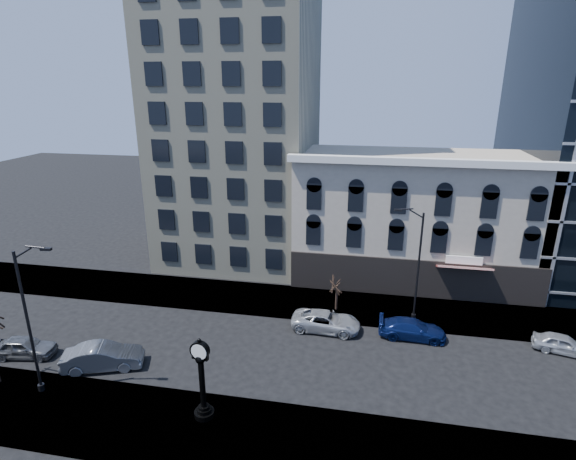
% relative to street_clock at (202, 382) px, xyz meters
% --- Properties ---
extents(ground, '(160.00, 160.00, 0.00)m').
position_rel_street_clock_xyz_m(ground, '(0.84, 6.91, -2.42)').
color(ground, black).
rests_on(ground, ground).
extents(sidewalk_far, '(160.00, 6.00, 0.12)m').
position_rel_street_clock_xyz_m(sidewalk_far, '(0.84, 14.91, -2.36)').
color(sidewalk_far, gray).
rests_on(sidewalk_far, ground).
extents(sidewalk_near, '(160.00, 6.00, 0.12)m').
position_rel_street_clock_xyz_m(sidewalk_near, '(0.84, -1.09, -2.36)').
color(sidewalk_near, gray).
rests_on(sidewalk_near, ground).
extents(cream_tower, '(15.90, 15.40, 42.50)m').
position_rel_street_clock_xyz_m(cream_tower, '(-5.27, 25.80, 16.90)').
color(cream_tower, beige).
rests_on(cream_tower, ground).
extents(victorian_row, '(22.60, 11.19, 12.50)m').
position_rel_street_clock_xyz_m(victorian_row, '(12.85, 22.80, 3.58)').
color(victorian_row, '#B8AB97').
rests_on(victorian_row, ground).
extents(street_clock, '(1.15, 1.15, 5.09)m').
position_rel_street_clock_xyz_m(street_clock, '(0.00, 0.00, 0.00)').
color(street_clock, black).
rests_on(street_clock, sidewalk_near).
extents(street_lamp_near, '(2.53, 0.65, 9.82)m').
position_rel_street_clock_xyz_m(street_lamp_near, '(-10.06, 0.34, 5.11)').
color(street_lamp_near, black).
rests_on(street_lamp_near, sidewalk_near).
extents(street_lamp_far, '(2.45, 0.45, 9.45)m').
position_rel_street_clock_xyz_m(street_lamp_far, '(11.98, 13.62, 4.83)').
color(street_lamp_far, black).
rests_on(street_lamp_far, sidewalk_far).
extents(bare_tree_far, '(2.04, 2.04, 3.51)m').
position_rel_street_clock_xyz_m(bare_tree_far, '(6.37, 14.13, 0.34)').
color(bare_tree_far, '#312218').
rests_on(bare_tree_far, sidewalk_far).
extents(car_near_a, '(4.52, 2.40, 1.46)m').
position_rel_street_clock_xyz_m(car_near_a, '(-14.58, 3.43, -1.69)').
color(car_near_a, '#595B60').
rests_on(car_near_a, ground).
extents(car_near_b, '(5.48, 3.45, 1.71)m').
position_rel_street_clock_xyz_m(car_near_b, '(-8.36, 3.21, -1.57)').
color(car_near_b, '#595B60').
rests_on(car_near_b, ground).
extents(car_far_a, '(5.40, 2.68, 1.47)m').
position_rel_street_clock_xyz_m(car_far_a, '(5.86, 10.87, -1.68)').
color(car_far_a, '#A5A8AD').
rests_on(car_far_a, ground).
extents(car_far_b, '(5.00, 2.12, 1.44)m').
position_rel_street_clock_xyz_m(car_far_b, '(12.35, 10.97, -1.70)').
color(car_far_b, '#0C194C').
rests_on(car_far_b, ground).
extents(car_far_c, '(4.20, 2.50, 1.34)m').
position_rel_street_clock_xyz_m(car_far_c, '(22.75, 10.96, -1.75)').
color(car_far_c, '#A5A8AD').
rests_on(car_far_c, ground).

